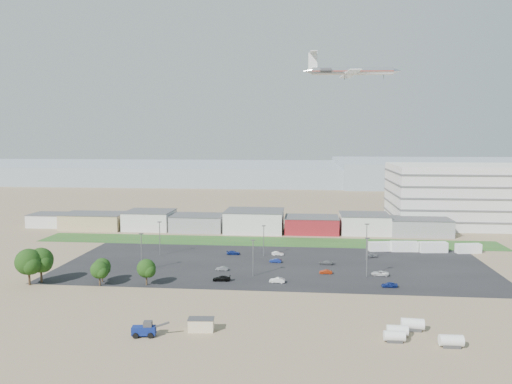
# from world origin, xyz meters

# --- Properties ---
(ground) EXTENTS (700.00, 700.00, 0.00)m
(ground) POSITION_xyz_m (0.00, 0.00, 0.00)
(ground) COLOR #7E6B50
(ground) RESTS_ON ground
(parking_lot) EXTENTS (120.00, 50.00, 0.01)m
(parking_lot) POSITION_xyz_m (5.00, 20.00, 0.01)
(parking_lot) COLOR black
(parking_lot) RESTS_ON ground
(grass_strip) EXTENTS (160.00, 16.00, 0.02)m
(grass_strip) POSITION_xyz_m (0.00, 52.00, 0.01)
(grass_strip) COLOR #21491B
(grass_strip) RESTS_ON ground
(hills_backdrop) EXTENTS (700.00, 200.00, 9.00)m
(hills_backdrop) POSITION_xyz_m (40.00, 315.00, 4.50)
(hills_backdrop) COLOR gray
(hills_backdrop) RESTS_ON ground
(building_row) EXTENTS (170.00, 20.00, 8.00)m
(building_row) POSITION_xyz_m (-17.00, 71.00, 4.00)
(building_row) COLOR silver
(building_row) RESTS_ON ground
(parking_garage) EXTENTS (80.00, 40.00, 25.00)m
(parking_garage) POSITION_xyz_m (90.00, 95.00, 12.50)
(parking_garage) COLOR silver
(parking_garage) RESTS_ON ground
(portable_shed) EXTENTS (5.04, 2.92, 2.44)m
(portable_shed) POSITION_xyz_m (-5.61, -30.37, 1.22)
(portable_shed) COLOR beige
(portable_shed) RESTS_ON ground
(telehandler) EXTENTS (7.06, 3.14, 2.84)m
(telehandler) POSITION_xyz_m (-15.40, -33.99, 1.42)
(telehandler) COLOR navy
(telehandler) RESTS_ON ground
(storage_tank_nw) EXTENTS (3.80, 1.98, 2.25)m
(storage_tank_nw) POSITION_xyz_m (30.37, -29.31, 1.12)
(storage_tank_nw) COLOR silver
(storage_tank_nw) RESTS_ON ground
(storage_tank_ne) EXTENTS (4.32, 2.42, 2.50)m
(storage_tank_ne) POSITION_xyz_m (33.70, -26.18, 1.25)
(storage_tank_ne) COLOR silver
(storage_tank_ne) RESTS_ON ground
(storage_tank_sw) EXTENTS (3.68, 1.88, 2.19)m
(storage_tank_sw) POSITION_xyz_m (29.38, -31.97, 1.09)
(storage_tank_sw) COLOR silver
(storage_tank_sw) RESTS_ON ground
(storage_tank_se) EXTENTS (4.00, 2.05, 2.38)m
(storage_tank_se) POSITION_xyz_m (38.72, -33.27, 1.19)
(storage_tank_se) COLOR silver
(storage_tank_se) RESTS_ON ground
(box_trailer_a) EXTENTS (7.92, 3.63, 2.86)m
(box_trailer_a) POSITION_xyz_m (37.70, 41.03, 1.43)
(box_trailer_a) COLOR silver
(box_trailer_a) RESTS_ON ground
(box_trailer_b) EXTENTS (8.55, 3.29, 3.14)m
(box_trailer_b) POSITION_xyz_m (45.04, 41.12, 1.57)
(box_trailer_b) COLOR silver
(box_trailer_b) RESTS_ON ground
(box_trailer_c) EXTENTS (8.84, 3.60, 3.23)m
(box_trailer_c) POSITION_xyz_m (53.88, 40.78, 1.61)
(box_trailer_c) COLOR silver
(box_trailer_c) RESTS_ON ground
(box_trailer_d) EXTENTS (8.03, 3.67, 2.90)m
(box_trailer_d) POSITION_xyz_m (64.60, 40.73, 1.45)
(box_trailer_d) COLOR silver
(box_trailer_d) RESTS_ON ground
(tree_far_left) EXTENTS (6.83, 6.83, 10.25)m
(tree_far_left) POSITION_xyz_m (-53.56, -5.73, 5.12)
(tree_far_left) COLOR black
(tree_far_left) RESTS_ON ground
(tree_left) EXTENTS (6.62, 6.62, 9.93)m
(tree_left) POSITION_xyz_m (-51.84, -3.24, 4.97)
(tree_left) COLOR black
(tree_left) RESTS_ON ground
(tree_mid) EXTENTS (4.63, 4.63, 6.95)m
(tree_mid) POSITION_xyz_m (-36.22, -4.44, 3.48)
(tree_mid) COLOR black
(tree_mid) RESTS_ON ground
(tree_right) EXTENTS (4.57, 4.57, 6.85)m
(tree_right) POSITION_xyz_m (-36.88, -1.29, 3.43)
(tree_right) COLOR black
(tree_right) RESTS_ON ground
(tree_near) EXTENTS (4.90, 4.90, 7.35)m
(tree_near) POSITION_xyz_m (-25.01, -2.84, 3.67)
(tree_near) COLOR black
(tree_near) RESTS_ON ground
(lightpole_front_l) EXTENTS (1.21, 0.51, 10.31)m
(lightpole_front_l) POSITION_xyz_m (-30.49, 9.95, 5.15)
(lightpole_front_l) COLOR slate
(lightpole_front_l) RESTS_ON ground
(lightpole_front_m) EXTENTS (1.13, 0.47, 9.62)m
(lightpole_front_m) POSITION_xyz_m (0.14, 7.72, 4.81)
(lightpole_front_m) COLOR slate
(lightpole_front_m) RESTS_ON ground
(lightpole_front_r) EXTENTS (1.21, 0.50, 10.28)m
(lightpole_front_r) POSITION_xyz_m (29.56, 9.96, 5.14)
(lightpole_front_r) COLOR slate
(lightpole_front_r) RESTS_ON ground
(lightpole_back_l) EXTENTS (1.23, 0.51, 10.45)m
(lightpole_back_l) POSITION_xyz_m (-30.83, 28.21, 5.22)
(lightpole_back_l) COLOR slate
(lightpole_back_l) RESTS_ON ground
(lightpole_back_m) EXTENTS (1.11, 0.46, 9.46)m
(lightpole_back_m) POSITION_xyz_m (1.03, 30.24, 4.73)
(lightpole_back_m) COLOR slate
(lightpole_back_m) RESTS_ON ground
(lightpole_back_r) EXTENTS (1.27, 0.53, 10.82)m
(lightpole_back_r) POSITION_xyz_m (31.63, 28.45, 5.41)
(lightpole_back_r) COLOR slate
(lightpole_back_r) RESTS_ON ground
(airliner) EXTENTS (44.68, 32.34, 12.54)m
(airliner) POSITION_xyz_m (32.96, 102.20, 64.55)
(airliner) COLOR silver
(parked_car_0) EXTENTS (4.65, 2.51, 1.24)m
(parked_car_0) POSITION_xyz_m (33.14, 11.40, 0.62)
(parked_car_0) COLOR silver
(parked_car_0) RESTS_ON ground
(parked_car_1) EXTENTS (3.43, 1.35, 1.11)m
(parked_car_1) POSITION_xyz_m (19.11, 11.76, 0.55)
(parked_car_1) COLOR maroon
(parked_car_1) RESTS_ON ground
(parked_car_2) EXTENTS (3.87, 1.61, 1.31)m
(parked_car_2) POSITION_xyz_m (33.92, 1.15, 0.65)
(parked_car_2) COLOR navy
(parked_car_2) RESTS_ON ground
(parked_car_3) EXTENTS (4.63, 2.09, 1.32)m
(parked_car_3) POSITION_xyz_m (-7.32, 2.50, 0.66)
(parked_car_3) COLOR black
(parked_car_3) RESTS_ON ground
(parked_car_4) EXTENTS (3.38, 1.25, 1.10)m
(parked_car_4) POSITION_xyz_m (-8.90, 12.31, 0.55)
(parked_car_4) COLOR #595B5E
(parked_car_4) RESTS_ON ground
(parked_car_6) EXTENTS (4.26, 1.94, 1.21)m
(parked_car_6) POSITION_xyz_m (-8.50, 31.19, 0.60)
(parked_car_6) COLOR navy
(parked_car_6) RESTS_ON ground
(parked_car_7) EXTENTS (3.62, 1.63, 1.15)m
(parked_car_7) POSITION_xyz_m (5.09, 22.59, 0.58)
(parked_car_7) COLOR navy
(parked_car_7) RESTS_ON ground
(parked_car_8) EXTENTS (3.46, 1.72, 1.13)m
(parked_car_8) POSITION_xyz_m (33.79, 31.98, 0.57)
(parked_car_8) COLOR #A5A5AA
(parked_car_8) RESTS_ON ground
(parked_car_11) EXTENTS (3.75, 1.65, 1.20)m
(parked_car_11) POSITION_xyz_m (5.24, 31.48, 0.60)
(parked_car_11) COLOR silver
(parked_car_11) RESTS_ON ground
(parked_car_12) EXTENTS (4.11, 2.05, 1.15)m
(parked_car_12) POSITION_xyz_m (19.57, 21.83, 0.57)
(parked_car_12) COLOR #595B5E
(parked_car_12) RESTS_ON ground
(parked_car_13) EXTENTS (3.96, 1.67, 1.27)m
(parked_car_13) POSITION_xyz_m (6.74, 2.31, 0.64)
(parked_car_13) COLOR silver
(parked_car_13) RESTS_ON ground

